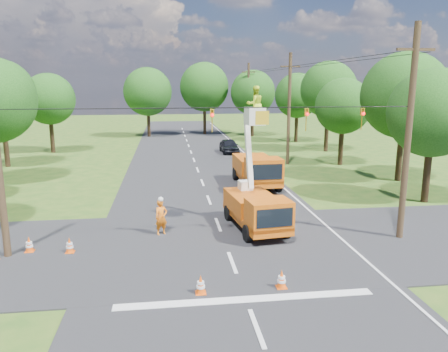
{
  "coord_description": "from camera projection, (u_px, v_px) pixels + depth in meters",
  "views": [
    {
      "loc": [
        -2.56,
        -16.78,
        7.33
      ],
      "look_at": [
        0.35,
        5.25,
        2.6
      ],
      "focal_mm": 35.0,
      "sensor_mm": 36.0,
      "label": 1
    }
  ],
  "objects": [
    {
      "name": "stop_bar",
      "position": [
        246.0,
        301.0,
        15.02
      ],
      "size": [
        9.0,
        0.45,
        0.02
      ],
      "primitive_type": "cube",
      "color": "silver",
      "rests_on": "ground"
    },
    {
      "name": "traffic_cone_7",
      "position": [
        242.0,
        172.0,
        35.16
      ],
      "size": [
        0.38,
        0.38,
        0.71
      ],
      "color": "#F3540C",
      "rests_on": "ground"
    },
    {
      "name": "traffic_cone_2",
      "position": [
        257.0,
        206.0,
        25.26
      ],
      "size": [
        0.38,
        0.38,
        0.71
      ],
      "color": "#F3540C",
      "rests_on": "ground"
    },
    {
      "name": "ground_worker",
      "position": [
        161.0,
        217.0,
        21.37
      ],
      "size": [
        0.78,
        0.69,
        1.79
      ],
      "primitive_type": "imported",
      "rotation": [
        0.0,
        0.0,
        0.5
      ],
      "color": "orange",
      "rests_on": "ground"
    },
    {
      "name": "tree_right_b",
      "position": [
        405.0,
        96.0,
        32.28
      ],
      "size": [
        6.4,
        6.4,
        9.65
      ],
      "color": "#382616",
      "rests_on": "ground"
    },
    {
      "name": "ground",
      "position": [
        198.0,
        170.0,
        37.52
      ],
      "size": [
        140.0,
        140.0,
        0.0
      ],
      "primitive_type": "plane",
      "color": "#284F17",
      "rests_on": "ground"
    },
    {
      "name": "edge_line",
      "position": [
        261.0,
        169.0,
        38.23
      ],
      "size": [
        0.12,
        90.0,
        0.02
      ],
      "primitive_type": "cube",
      "color": "silver",
      "rests_on": "ground"
    },
    {
      "name": "road_main",
      "position": [
        198.0,
        170.0,
        37.52
      ],
      "size": [
        12.0,
        100.0,
        0.06
      ],
      "primitive_type": "cube",
      "color": "black",
      "rests_on": "ground"
    },
    {
      "name": "pole_right_near",
      "position": [
        409.0,
        133.0,
        20.09
      ],
      "size": [
        1.8,
        0.3,
        10.0
      ],
      "color": "#4C3823",
      "rests_on": "ground"
    },
    {
      "name": "pole_right_far",
      "position": [
        248.0,
        100.0,
        58.87
      ],
      "size": [
        1.8,
        0.3,
        10.0
      ],
      "color": "#4C3823",
      "rests_on": "ground"
    },
    {
      "name": "traffic_cone_1",
      "position": [
        282.0,
        279.0,
        15.84
      ],
      "size": [
        0.38,
        0.38,
        0.71
      ],
      "color": "#F3540C",
      "rests_on": "ground"
    },
    {
      "name": "tree_far_a",
      "position": [
        148.0,
        92.0,
        59.83
      ],
      "size": [
        6.6,
        6.6,
        9.5
      ],
      "color": "#382616",
      "rests_on": "ground"
    },
    {
      "name": "bucket_truck",
      "position": [
        256.0,
        200.0,
        21.99
      ],
      "size": [
        2.71,
        5.65,
        7.22
      ],
      "rotation": [
        0.0,
        0.0,
        0.13
      ],
      "color": "#D95E0F",
      "rests_on": "ground"
    },
    {
      "name": "traffic_cone_4",
      "position": [
        70.0,
        245.0,
        19.16
      ],
      "size": [
        0.38,
        0.38,
        0.71
      ],
      "color": "#F3540C",
      "rests_on": "ground"
    },
    {
      "name": "traffic_cone_5",
      "position": [
        29.0,
        245.0,
        19.25
      ],
      "size": [
        0.38,
        0.38,
        0.71
      ],
      "color": "#F3540C",
      "rests_on": "ground"
    },
    {
      "name": "tree_right_c",
      "position": [
        343.0,
        106.0,
        39.07
      ],
      "size": [
        5.0,
        5.0,
        7.83
      ],
      "color": "#382616",
      "rests_on": "ground"
    },
    {
      "name": "tree_right_d",
      "position": [
        329.0,
        89.0,
        46.75
      ],
      "size": [
        6.0,
        6.0,
        9.7
      ],
      "color": "#382616",
      "rests_on": "ground"
    },
    {
      "name": "traffic_cone_3",
      "position": [
        254.0,
        188.0,
        29.76
      ],
      "size": [
        0.38,
        0.38,
        0.71
      ],
      "color": "#F3540C",
      "rests_on": "ground"
    },
    {
      "name": "tree_far_c",
      "position": [
        253.0,
        93.0,
        60.74
      ],
      "size": [
        6.2,
        6.2,
        9.18
      ],
      "color": "#382616",
      "rests_on": "ground"
    },
    {
      "name": "traffic_cone_0",
      "position": [
        201.0,
        285.0,
        15.41
      ],
      "size": [
        0.38,
        0.38,
        0.71
      ],
      "color": "#F3540C",
      "rests_on": "ground"
    },
    {
      "name": "signal_span",
      "position": [
        276.0,
        117.0,
        19.12
      ],
      "size": [
        18.0,
        0.29,
        1.07
      ],
      "color": "black",
      "rests_on": "ground"
    },
    {
      "name": "pole_right_mid",
      "position": [
        289.0,
        108.0,
        39.48
      ],
      "size": [
        1.8,
        0.3,
        10.0
      ],
      "color": "#4C3823",
      "rests_on": "ground"
    },
    {
      "name": "tree_left_e",
      "position": [
        0.0,
        93.0,
        37.9
      ],
      "size": [
        5.8,
        5.8,
        9.41
      ],
      "color": "#382616",
      "rests_on": "ground"
    },
    {
      "name": "tree_right_a",
      "position": [
        433.0,
        113.0,
        26.45
      ],
      "size": [
        5.4,
        5.4,
        8.28
      ],
      "color": "#382616",
      "rests_on": "ground"
    },
    {
      "name": "tree_left_f",
      "position": [
        49.0,
        99.0,
        46.08
      ],
      "size": [
        5.4,
        5.4,
        8.4
      ],
      "color": "#382616",
      "rests_on": "ground"
    },
    {
      "name": "second_truck",
      "position": [
        257.0,
        169.0,
        31.4
      ],
      "size": [
        2.71,
        6.52,
        2.41
      ],
      "rotation": [
        0.0,
        0.0,
        0.02
      ],
      "color": "#D95E0F",
      "rests_on": "ground"
    },
    {
      "name": "tree_right_e",
      "position": [
        297.0,
        96.0,
        54.56
      ],
      "size": [
        5.6,
        5.6,
        8.63
      ],
      "color": "#382616",
      "rests_on": "ground"
    },
    {
      "name": "tree_far_b",
      "position": [
        204.0,
        87.0,
        62.66
      ],
      "size": [
        7.0,
        7.0,
        10.32
      ],
      "color": "#382616",
      "rests_on": "ground"
    },
    {
      "name": "road_cross",
      "position": [
        226.0,
        246.0,
        20.06
      ],
      "size": [
        56.0,
        10.0,
        0.07
      ],
      "primitive_type": "cube",
      "color": "black",
      "rests_on": "ground"
    },
    {
      "name": "distant_car",
      "position": [
        229.0,
        146.0,
        46.78
      ],
      "size": [
        1.84,
        4.38,
        1.48
      ],
      "primitive_type": "imported",
      "rotation": [
        0.0,
        0.0,
        0.02
      ],
      "color": "black",
      "rests_on": "ground"
    }
  ]
}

